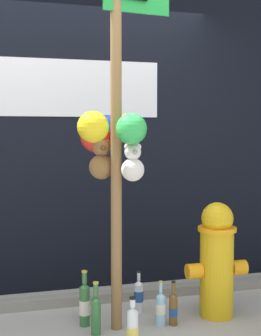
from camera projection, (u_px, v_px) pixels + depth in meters
building_wall at (68, 72)px, 4.22m from camera, size 10.00×0.21×3.87m
curb_strip at (79, 299)px, 3.90m from camera, size 8.00×0.12×0.08m
memorial_post at (113, 116)px, 3.33m from camera, size 0.68×0.59×2.67m
fire_hydrant at (217, 259)px, 3.62m from camera, size 0.48×0.29×0.88m
bottle_0 at (85, 304)px, 3.46m from camera, size 0.08×0.08×0.41m
bottle_1 at (85, 304)px, 3.60m from camera, size 0.06×0.06×0.30m
bottle_2 at (96, 313)px, 3.30m from camera, size 0.07×0.07×0.37m
bottle_3 at (139, 296)px, 3.71m from camera, size 0.08×0.08×0.33m
bottle_4 at (133, 327)px, 3.11m from camera, size 0.08×0.08×0.33m
bottle_5 at (173, 308)px, 3.47m from camera, size 0.06×0.06×0.33m
bottle_6 at (161, 308)px, 3.46m from camera, size 0.07×0.07×0.33m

